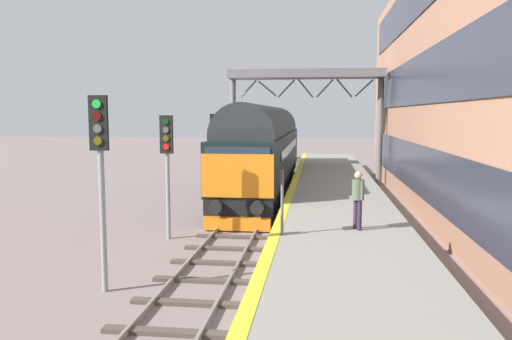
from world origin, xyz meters
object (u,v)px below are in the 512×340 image
(signal_post_near, at_px, (101,165))
(diesel_locomotive, at_px, (264,147))
(signal_post_mid, at_px, (167,159))
(platform_number_sign, at_px, (282,192))
(signal_post_far, at_px, (215,147))
(waiting_passenger, at_px, (358,195))

(signal_post_near, bearing_deg, diesel_locomotive, 82.20)
(signal_post_mid, xyz_separation_m, platform_number_sign, (4.07, -3.04, -0.58))
(signal_post_near, relative_size, platform_number_sign, 2.69)
(platform_number_sign, bearing_deg, signal_post_far, 110.53)
(signal_post_far, bearing_deg, platform_number_sign, -69.47)
(diesel_locomotive, relative_size, platform_number_sign, 10.67)
(signal_post_mid, height_order, signal_post_far, signal_post_far)
(diesel_locomotive, distance_m, waiting_passenger, 13.26)
(diesel_locomotive, xyz_separation_m, platform_number_sign, (1.93, -13.51, -0.31))
(diesel_locomotive, xyz_separation_m, signal_post_mid, (-2.15, -10.47, 0.26))
(diesel_locomotive, height_order, waiting_passenger, diesel_locomotive)
(signal_post_mid, height_order, waiting_passenger, signal_post_mid)
(diesel_locomotive, height_order, signal_post_near, diesel_locomotive)
(diesel_locomotive, xyz_separation_m, signal_post_near, (-2.15, -15.67, 0.56))
(signal_post_near, height_order, platform_number_sign, signal_post_near)
(signal_post_mid, relative_size, platform_number_sign, 2.42)
(signal_post_far, distance_m, platform_number_sign, 11.62)
(signal_post_mid, bearing_deg, signal_post_near, -90.00)
(signal_post_mid, relative_size, signal_post_far, 0.99)
(signal_post_far, xyz_separation_m, waiting_passenger, (6.14, -10.00, -0.67))
(platform_number_sign, xyz_separation_m, waiting_passenger, (2.07, 0.88, -0.18))
(diesel_locomotive, distance_m, signal_post_mid, 10.69)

